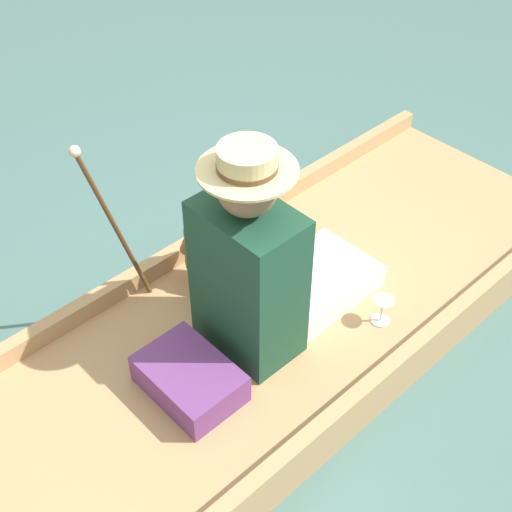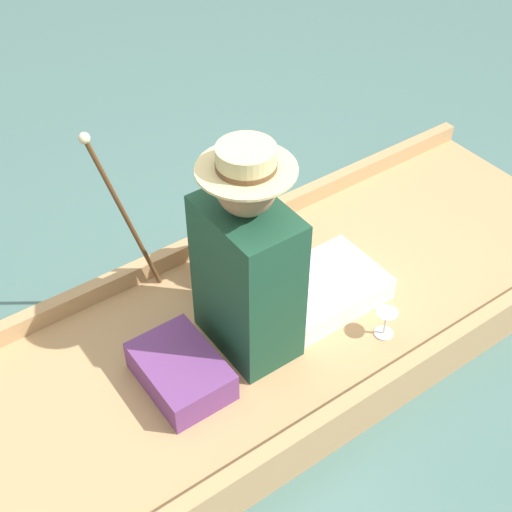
# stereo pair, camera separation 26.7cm
# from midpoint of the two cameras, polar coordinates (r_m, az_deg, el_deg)

# --- Properties ---
(ground_plane) EXTENTS (16.00, 16.00, 0.00)m
(ground_plane) POSITION_cam_midpoint_polar(r_m,az_deg,el_deg) (3.14, -1.76, -7.21)
(ground_plane) COLOR #476B66
(punt_boat) EXTENTS (1.16, 3.36, 0.24)m
(punt_boat) POSITION_cam_midpoint_polar(r_m,az_deg,el_deg) (3.08, -1.79, -6.22)
(punt_boat) COLOR tan
(punt_boat) RESTS_ON ground_plane
(seat_cushion) EXTENTS (0.39, 0.28, 0.13)m
(seat_cushion) POSITION_cam_midpoint_polar(r_m,az_deg,el_deg) (2.77, -8.14, -9.84)
(seat_cushion) COLOR #6B3875
(seat_cushion) RESTS_ON punt_boat
(seated_person) EXTENTS (0.41, 0.83, 0.94)m
(seated_person) POSITION_cam_midpoint_polar(r_m,az_deg,el_deg) (2.75, -2.25, -1.12)
(seated_person) COLOR white
(seated_person) RESTS_ON punt_boat
(teddy_bear) EXTENTS (0.26, 0.15, 0.37)m
(teddy_bear) POSITION_cam_midpoint_polar(r_m,az_deg,el_deg) (3.10, -6.87, 0.23)
(teddy_bear) COLOR #846042
(teddy_bear) RESTS_ON punt_boat
(wine_glass) EXTENTS (0.09, 0.09, 0.13)m
(wine_glass) POSITION_cam_midpoint_polar(r_m,az_deg,el_deg) (2.98, 7.61, -4.05)
(wine_glass) COLOR silver
(wine_glass) RESTS_ON punt_boat
(walking_cane) EXTENTS (0.04, 0.25, 0.87)m
(walking_cane) POSITION_cam_midpoint_polar(r_m,az_deg,el_deg) (2.83, -14.33, 3.01)
(walking_cane) COLOR brown
(walking_cane) RESTS_ON punt_boat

